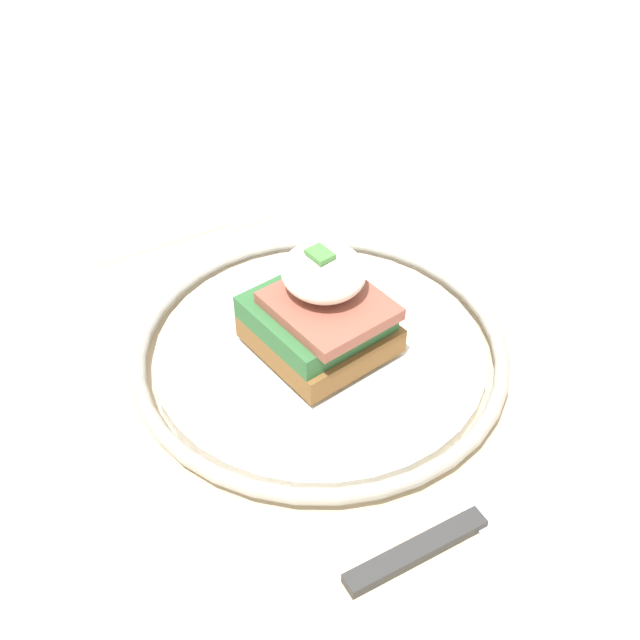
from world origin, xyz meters
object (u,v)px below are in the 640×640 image
object	(u,v)px
knife	(474,521)
sandwich	(320,308)
plate	(320,351)
fork	(193,233)

from	to	relation	value
knife	sandwich	bearing A→B (deg)	174.46
plate	knife	world-z (taller)	plate
sandwich	knife	distance (m)	0.16
fork	sandwich	bearing A→B (deg)	-2.58
fork	knife	bearing A→B (deg)	-3.98
knife	fork	bearing A→B (deg)	176.02
plate	sandwich	xyz separation A→B (m)	(-0.00, 0.00, 0.04)
fork	knife	world-z (taller)	knife
sandwich	fork	bearing A→B (deg)	177.42
plate	knife	distance (m)	0.15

